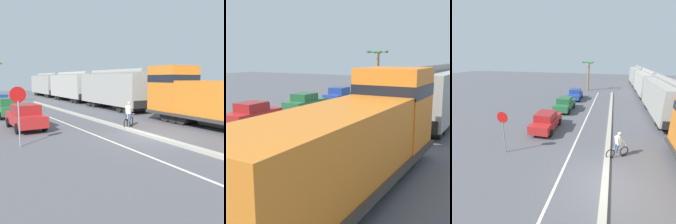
{
  "view_description": "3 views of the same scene",
  "coord_description": "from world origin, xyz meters",
  "views": [
    {
      "loc": [
        -9.27,
        -11.28,
        3.27
      ],
      "look_at": [
        0.13,
        4.19,
        0.92
      ],
      "focal_mm": 42.0,
      "sensor_mm": 36.0,
      "label": 1
    },
    {
      "loc": [
        10.07,
        -9.47,
        4.7
      ],
      "look_at": [
        2.51,
        3.74,
        1.96
      ],
      "focal_mm": 50.0,
      "sensor_mm": 36.0,
      "label": 2
    },
    {
      "loc": [
        -0.04,
        -7.62,
        6.24
      ],
      "look_at": [
        -4.47,
        8.33,
        0.95
      ],
      "focal_mm": 28.0,
      "sensor_mm": 36.0,
      "label": 3
    }
  ],
  "objects": [
    {
      "name": "ground_plane",
      "position": [
        0.0,
        0.0,
        0.0
      ],
      "size": [
        120.0,
        120.0,
        0.0
      ],
      "primitive_type": "plane",
      "color": "#56565B"
    },
    {
      "name": "median_curb",
      "position": [
        0.0,
        6.0,
        0.08
      ],
      "size": [
        0.36,
        36.0,
        0.16
      ],
      "primitive_type": "cube",
      "color": "#B2AD9E",
      "rests_on": "ground"
    },
    {
      "name": "lane_stripe",
      "position": [
        -2.4,
        6.0,
        0.0
      ],
      "size": [
        0.14,
        36.0,
        0.01
      ],
      "primitive_type": "cube",
      "color": "silver",
      "rests_on": "ground"
    },
    {
      "name": "locomotive",
      "position": [
        5.39,
        0.14,
        1.8
      ],
      "size": [
        3.1,
        11.61,
        4.2
      ],
      "color": "orange",
      "rests_on": "ground"
    },
    {
      "name": "hopper_car_lead",
      "position": [
        5.39,
        12.3,
        2.08
      ],
      "size": [
        2.9,
        10.6,
        4.18
      ],
      "color": "#A2A098",
      "rests_on": "ground"
    },
    {
      "name": "hopper_car_middle",
      "position": [
        5.39,
        23.9,
        2.08
      ],
      "size": [
        2.9,
        10.6,
        4.18
      ],
      "color": "#AFACA5",
      "rests_on": "ground"
    },
    {
      "name": "hopper_car_trailing",
      "position": [
        5.39,
        35.5,
        2.08
      ],
      "size": [
        2.9,
        10.6,
        4.18
      ],
      "color": "#A19F97",
      "rests_on": "ground"
    },
    {
      "name": "parked_car_red",
      "position": [
        -5.38,
        5.82,
        0.82
      ],
      "size": [
        1.89,
        4.23,
        1.62
      ],
      "color": "red",
      "rests_on": "ground"
    },
    {
      "name": "parked_car_green",
      "position": [
        -5.35,
        11.85,
        0.82
      ],
      "size": [
        1.85,
        4.21,
        1.62
      ],
      "color": "#286B3D",
      "rests_on": "ground"
    },
    {
      "name": "cyclist",
      "position": [
        0.6,
        2.84,
        0.82
      ],
      "size": [
        1.44,
        1.02,
        1.71
      ],
      "color": "black",
      "rests_on": "ground"
    },
    {
      "name": "stop_sign",
      "position": [
        -6.68,
        1.48,
        2.02
      ],
      "size": [
        0.76,
        0.08,
        2.88
      ],
      "color": "gray",
      "rests_on": "ground"
    }
  ]
}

